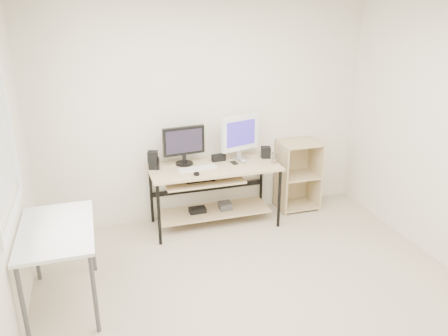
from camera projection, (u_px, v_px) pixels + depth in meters
name	position (u px, v px, depth m)	size (l,w,h in m)	color
room	(254.00, 168.00, 3.37)	(4.01, 4.01, 2.62)	#BBAA90
desk	(212.00, 183.00, 5.12)	(1.50, 0.65, 0.75)	tan
side_table	(57.00, 237.00, 3.67)	(0.60, 1.00, 0.75)	silver
shelf_unit	(297.00, 174.00, 5.62)	(0.50, 0.40, 0.90)	tan
black_monitor	(184.00, 143.00, 5.01)	(0.50, 0.21, 0.45)	black
white_imac	(240.00, 134.00, 5.18)	(0.50, 0.19, 0.54)	silver
keyboard	(197.00, 168.00, 4.95)	(0.44, 0.12, 0.02)	silver
mouse	(243.00, 161.00, 5.17)	(0.07, 0.12, 0.04)	#B0B0B5
center_speaker	(219.00, 158.00, 5.20)	(0.16, 0.07, 0.08)	black
speaker_left	(153.00, 160.00, 4.93)	(0.13, 0.13, 0.21)	black
speaker_right	(266.00, 152.00, 5.31)	(0.11, 0.11, 0.13)	black
audio_controller	(156.00, 163.00, 4.92)	(0.07, 0.05, 0.15)	black
volume_puck	(197.00, 174.00, 4.77)	(0.07, 0.07, 0.03)	black
smartphone	(234.00, 163.00, 5.14)	(0.06, 0.12, 0.01)	black
coaster	(274.00, 163.00, 5.15)	(0.08, 0.08, 0.01)	#A37249
drinking_glass	(274.00, 158.00, 5.12)	(0.06, 0.06, 0.12)	white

